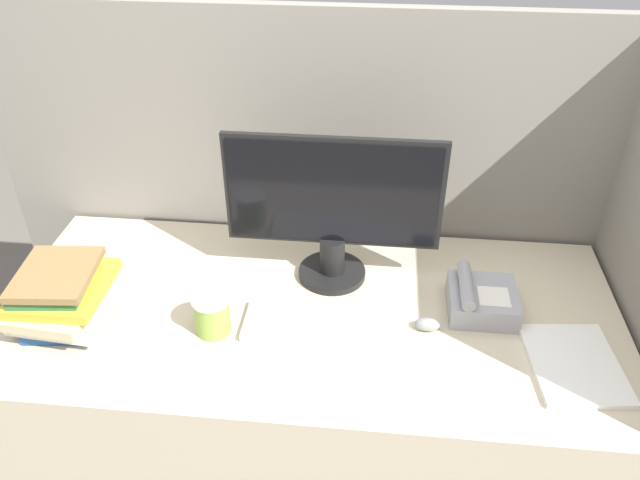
{
  "coord_description": "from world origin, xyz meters",
  "views": [
    {
      "loc": [
        0.16,
        -0.9,
        1.88
      ],
      "look_at": [
        0.02,
        0.43,
        0.96
      ],
      "focal_mm": 35.0,
      "sensor_mm": 36.0,
      "label": 1
    }
  ],
  "objects": [
    {
      "name": "cubicle_panel_rear",
      "position": [
        0.0,
        0.83,
        0.73
      ],
      "size": [
        2.09,
        0.04,
        1.46
      ],
      "color": "gray",
      "rests_on": "ground_plane"
    },
    {
      "name": "cubicle_panel_right",
      "position": [
        0.88,
        0.42,
        0.73
      ],
      "size": [
        0.04,
        0.85,
        1.46
      ],
      "color": "gray",
      "rests_on": "ground_plane"
    },
    {
      "name": "desk",
      "position": [
        0.0,
        0.39,
        0.38
      ],
      "size": [
        1.69,
        0.79,
        0.75
      ],
      "color": "beige",
      "rests_on": "ground_plane"
    },
    {
      "name": "monitor",
      "position": [
        0.05,
        0.55,
        0.98
      ],
      "size": [
        0.6,
        0.2,
        0.44
      ],
      "color": "black",
      "rests_on": "desk"
    },
    {
      "name": "keyboard",
      "position": [
        0.05,
        0.32,
        0.76
      ],
      "size": [
        0.43,
        0.15,
        0.02
      ],
      "color": "silver",
      "rests_on": "desk"
    },
    {
      "name": "mouse",
      "position": [
        0.32,
        0.34,
        0.77
      ],
      "size": [
        0.07,
        0.04,
        0.04
      ],
      "color": "gray",
      "rests_on": "desk"
    },
    {
      "name": "coffee_cup",
      "position": [
        -0.24,
        0.28,
        0.81
      ],
      "size": [
        0.1,
        0.1,
        0.11
      ],
      "color": "#8CB247",
      "rests_on": "desk"
    },
    {
      "name": "book_stack",
      "position": [
        -0.64,
        0.29,
        0.84
      ],
      "size": [
        0.25,
        0.32,
        0.17
      ],
      "color": "#264C8C",
      "rests_on": "desk"
    },
    {
      "name": "desk_telephone",
      "position": [
        0.46,
        0.44,
        0.79
      ],
      "size": [
        0.18,
        0.18,
        0.1
      ],
      "color": "#99999E",
      "rests_on": "desk"
    },
    {
      "name": "paper_pile",
      "position": [
        0.67,
        0.25,
        0.76
      ],
      "size": [
        0.24,
        0.29,
        0.02
      ],
      "color": "white",
      "rests_on": "desk"
    }
  ]
}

